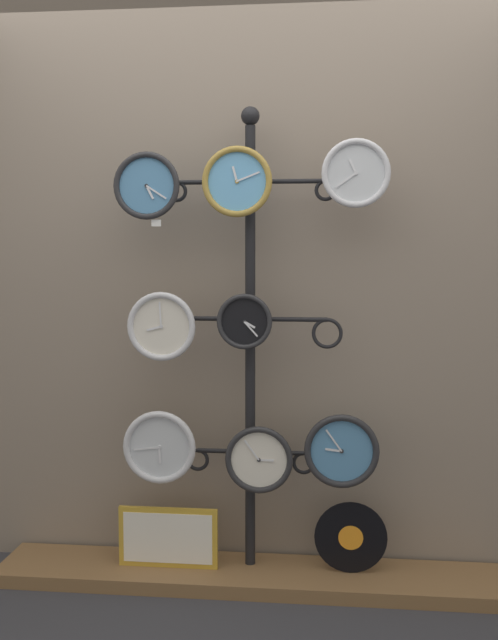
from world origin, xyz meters
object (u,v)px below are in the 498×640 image
object	(u,v)px
picture_frame	(168,537)
clock_middle_left	(161,326)
clock_top_right	(356,173)
clock_middle_center	(245,321)
clock_bottom_right	(342,451)
vinyl_record	(351,538)
clock_bottom_center	(259,460)
clock_top_left	(147,186)
clock_bottom_left	(160,447)
display_stand	(250,392)
clock_top_center	(237,182)

from	to	relation	value
picture_frame	clock_middle_left	bearing A→B (deg)	-122.44
clock_top_right	clock_middle_center	world-z (taller)	clock_top_right
clock_middle_center	clock_bottom_right	distance (m)	0.68
clock_middle_left	vinyl_record	bearing A→B (deg)	3.40
clock_bottom_center	clock_bottom_right	xyz separation A→B (m)	(0.35, -0.01, 0.05)
vinyl_record	clock_top_left	bearing A→B (deg)	-176.73
clock_bottom_left	vinyl_record	xyz separation A→B (m)	(0.82, 0.06, -0.39)
clock_bottom_left	clock_bottom_right	distance (m)	0.77
clock_middle_left	clock_bottom_right	size ratio (longest dim) A/B	0.93
display_stand	vinyl_record	world-z (taller)	display_stand
display_stand	clock_middle_left	bearing A→B (deg)	-165.07
clock_top_center	clock_middle_center	world-z (taller)	clock_top_center
clock_top_left	clock_bottom_center	xyz separation A→B (m)	(0.47, 0.01, -1.15)
clock_middle_left	display_stand	bearing A→B (deg)	14.93
clock_middle_center	clock_bottom_right	size ratio (longest dim) A/B	0.75
display_stand	clock_top_right	xyz separation A→B (m)	(0.44, -0.08, 0.92)
clock_top_right	clock_bottom_right	size ratio (longest dim) A/B	0.89
clock_bottom_center	picture_frame	size ratio (longest dim) A/B	0.66
clock_top_right	vinyl_record	size ratio (longest dim) A/B	0.90
clock_top_left	clock_bottom_left	bearing A→B (deg)	-10.92
clock_top_right	clock_bottom_right	world-z (taller)	clock_top_right
clock_top_left	clock_middle_center	xyz separation A→B (m)	(0.41, 0.02, -0.56)
clock_top_left	clock_middle_center	size ratio (longest dim) A/B	1.20
display_stand	clock_bottom_left	world-z (taller)	display_stand
clock_middle_center	clock_top_right	bearing A→B (deg)	0.32
clock_bottom_left	picture_frame	bearing A→B (deg)	51.18
clock_middle_left	vinyl_record	distance (m)	1.21
clock_middle_center	clock_bottom_left	size ratio (longest dim) A/B	0.74
clock_bottom_left	clock_top_left	bearing A→B (deg)	169.08
clock_top_left	clock_middle_center	bearing A→B (deg)	2.39
clock_top_left	clock_bottom_center	bearing A→B (deg)	1.19
vinyl_record	picture_frame	distance (m)	0.79
display_stand	clock_top_right	world-z (taller)	display_stand
clock_top_right	picture_frame	size ratio (longest dim) A/B	0.64
clock_middle_center	clock_top_left	bearing A→B (deg)	-177.61
clock_bottom_center	picture_frame	xyz separation A→B (m)	(-0.40, 0.01, -0.36)
clock_top_center	clock_bottom_center	bearing A→B (deg)	-2.44
picture_frame	clock_middle_center	bearing A→B (deg)	-1.16
display_stand	clock_top_center	world-z (taller)	display_stand
clock_top_center	vinyl_record	size ratio (longest dim) A/B	0.94
clock_top_center	clock_bottom_center	xyz separation A→B (m)	(0.09, -0.00, -1.17)
clock_top_left	vinyl_record	world-z (taller)	clock_top_left
display_stand	clock_bottom_center	xyz separation A→B (m)	(0.05, -0.09, -0.27)
clock_top_right	clock_middle_left	bearing A→B (deg)	-178.71
clock_top_left	clock_middle_left	bearing A→B (deg)	1.40
clock_top_left	vinyl_record	xyz separation A→B (m)	(0.86, 0.05, -1.49)
clock_top_center	vinyl_record	world-z (taller)	clock_top_center
clock_top_left	clock_middle_center	world-z (taller)	clock_top_left
clock_top_center	clock_bottom_left	xyz separation A→B (m)	(-0.33, -0.02, -1.12)
clock_top_right	vinyl_record	bearing A→B (deg)	93.50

